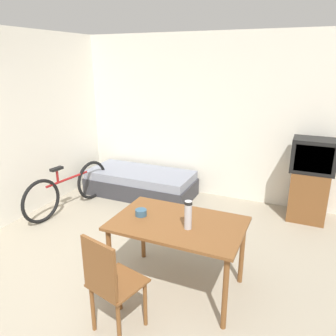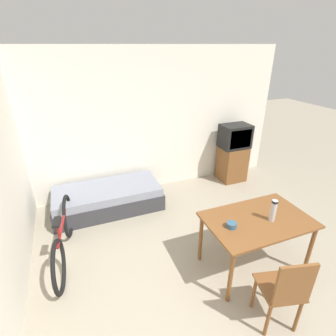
{
  "view_description": "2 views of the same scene",
  "coord_description": "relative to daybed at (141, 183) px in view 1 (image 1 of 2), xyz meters",
  "views": [
    {
      "loc": [
        1.63,
        -1.83,
        2.27
      ],
      "look_at": [
        -0.05,
        1.98,
        0.89
      ],
      "focal_mm": 35.0,
      "sensor_mm": 36.0,
      "label": 1
    },
    {
      "loc": [
        -1.43,
        -1.2,
        2.7
      ],
      "look_at": [
        -0.17,
        2.02,
        1.06
      ],
      "focal_mm": 28.0,
      "sensor_mm": 36.0,
      "label": 2
    }
  ],
  "objects": [
    {
      "name": "ground_plane",
      "position": [
        0.98,
        -2.9,
        -0.21
      ],
      "size": [
        20.0,
        20.0,
        0.0
      ],
      "primitive_type": "plane",
      "color": "#9E937F"
    },
    {
      "name": "wall_back",
      "position": [
        0.98,
        0.54,
        1.14
      ],
      "size": [
        5.4,
        0.06,
        2.7
      ],
      "color": "silver",
      "rests_on": "ground_plane"
    },
    {
      "name": "wall_left",
      "position": [
        -1.25,
        -1.2,
        1.14
      ],
      "size": [
        0.06,
        4.41,
        2.7
      ],
      "color": "silver",
      "rests_on": "ground_plane"
    },
    {
      "name": "daybed",
      "position": [
        0.0,
        0.0,
        0.0
      ],
      "size": [
        1.87,
        0.85,
        0.43
      ],
      "color": "#333338",
      "rests_on": "ground_plane"
    },
    {
      "name": "tv",
      "position": [
        2.7,
        0.18,
        0.4
      ],
      "size": [
        0.59,
        0.47,
        1.23
      ],
      "color": "brown",
      "rests_on": "ground_plane"
    },
    {
      "name": "dining_table",
      "position": [
        1.54,
        -2.05,
        0.46
      ],
      "size": [
        1.29,
        0.82,
        0.76
      ],
      "color": "brown",
      "rests_on": "ground_plane"
    },
    {
      "name": "wooden_chair",
      "position": [
        1.26,
        -2.85,
        0.32
      ],
      "size": [
        0.49,
        0.49,
        0.95
      ],
      "color": "brown",
      "rests_on": "ground_plane"
    },
    {
      "name": "bicycle",
      "position": [
        -0.75,
        -0.99,
        0.13
      ],
      "size": [
        0.28,
        1.68,
        0.75
      ],
      "color": "black",
      "rests_on": "ground_plane"
    },
    {
      "name": "thermos_flask",
      "position": [
        1.67,
        -2.13,
        0.7
      ],
      "size": [
        0.07,
        0.07,
        0.28
      ],
      "color": "#B7B7BC",
      "rests_on": "dining_table"
    },
    {
      "name": "mate_bowl",
      "position": [
        1.14,
        -2.07,
        0.58
      ],
      "size": [
        0.12,
        0.12,
        0.07
      ],
      "color": "#335670",
      "rests_on": "dining_table"
    }
  ]
}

